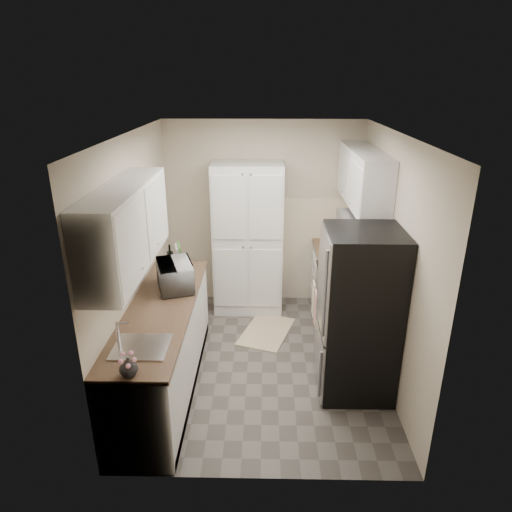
{
  "coord_description": "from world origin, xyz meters",
  "views": [
    {
      "loc": [
        0.02,
        -4.34,
        3.0
      ],
      "look_at": [
        -0.07,
        0.15,
        1.22
      ],
      "focal_mm": 32.0,
      "sensor_mm": 36.0,
      "label": 1
    }
  ],
  "objects": [
    {
      "name": "cutting_board",
      "position": [
        -0.93,
        0.48,
        1.07
      ],
      "size": [
        0.08,
        0.24,
        0.31
      ],
      "primitive_type": "cube",
      "rotation": [
        0.0,
        0.0,
        0.26
      ],
      "color": "#388930",
      "rests_on": "countertop_left"
    },
    {
      "name": "microwave",
      "position": [
        -0.91,
        -0.01,
        1.06
      ],
      "size": [
        0.49,
        0.59,
        0.28
      ],
      "primitive_type": "imported",
      "rotation": [
        0.0,
        0.0,
        1.89
      ],
      "color": "silver",
      "rests_on": "countertop_left"
    },
    {
      "name": "refrigerator",
      "position": [
        0.94,
        -0.41,
        0.85
      ],
      "size": [
        0.7,
        0.72,
        1.7
      ],
      "primitive_type": "cube",
      "color": "#B7B7BC",
      "rests_on": "ground"
    },
    {
      "name": "wine_bottle",
      "position": [
        -1.06,
        0.46,
        1.06
      ],
      "size": [
        0.07,
        0.07,
        0.28
      ],
      "primitive_type": "cylinder",
      "color": "black",
      "rests_on": "countertop_left"
    },
    {
      "name": "countertop_left",
      "position": [
        -0.99,
        -0.43,
        0.9
      ],
      "size": [
        0.63,
        2.33,
        0.04
      ],
      "primitive_type": "cube",
      "color": "brown",
      "rests_on": "base_cabinet_left"
    },
    {
      "name": "pantry_cabinet",
      "position": [
        -0.2,
        1.32,
        1.0
      ],
      "size": [
        0.9,
        0.55,
        2.0
      ],
      "primitive_type": "cube",
      "color": "silver",
      "rests_on": "ground"
    },
    {
      "name": "flower_vase",
      "position": [
        -0.98,
        -1.52,
        0.99
      ],
      "size": [
        0.15,
        0.15,
        0.14
      ],
      "primitive_type": "imported",
      "rotation": [
        0.0,
        0.0,
        0.12
      ],
      "color": "white",
      "rests_on": "countertop_left"
    },
    {
      "name": "base_cabinet_left",
      "position": [
        -0.99,
        -0.43,
        0.44
      ],
      "size": [
        0.6,
        2.3,
        0.88
      ],
      "primitive_type": "cube",
      "color": "silver",
      "rests_on": "ground"
    },
    {
      "name": "toaster_oven",
      "position": [
        1.06,
        1.14,
        1.02
      ],
      "size": [
        0.35,
        0.4,
        0.19
      ],
      "primitive_type": "cube",
      "rotation": [
        0.0,
        0.0,
        0.33
      ],
      "color": "silver",
      "rests_on": "countertop_right"
    },
    {
      "name": "countertop_right",
      "position": [
        0.99,
        1.19,
        0.9
      ],
      "size": [
        0.63,
        0.83,
        0.04
      ],
      "primitive_type": "cube",
      "color": "brown",
      "rests_on": "base_cabinet_right"
    },
    {
      "name": "base_cabinet_right",
      "position": [
        0.99,
        1.19,
        0.44
      ],
      "size": [
        0.6,
        0.8,
        0.88
      ],
      "primitive_type": "cube",
      "color": "silver",
      "rests_on": "ground"
    },
    {
      "name": "kitchen_mat",
      "position": [
        0.05,
        0.65,
        0.01
      ],
      "size": [
        0.76,
        0.96,
        0.01
      ],
      "primitive_type": "cube",
      "rotation": [
        0.0,
        0.0,
        -0.32
      ],
      "color": "beige",
      "rests_on": "ground"
    },
    {
      "name": "room_shell",
      "position": [
        -0.02,
        -0.01,
        1.63
      ],
      "size": [
        2.64,
        3.24,
        2.52
      ],
      "color": "beige",
      "rests_on": "ground"
    },
    {
      "name": "fruit_basket",
      "position": [
        1.06,
        1.16,
        1.16
      ],
      "size": [
        0.27,
        0.27,
        0.1
      ],
      "primitive_type": null,
      "rotation": [
        0.0,
        0.0,
        -0.1
      ],
      "color": "#FF4403",
      "rests_on": "toaster_oven"
    },
    {
      "name": "electric_range",
      "position": [
        0.97,
        0.39,
        0.48
      ],
      "size": [
        0.71,
        0.78,
        1.13
      ],
      "color": "#B7B7BC",
      "rests_on": "ground"
    },
    {
      "name": "ground",
      "position": [
        0.0,
        0.0,
        0.0
      ],
      "size": [
        3.2,
        3.2,
        0.0
      ],
      "primitive_type": "plane",
      "color": "#56514C",
      "rests_on": "ground"
    }
  ]
}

